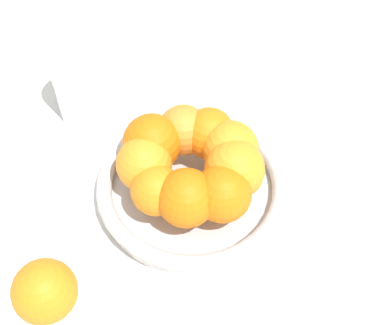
% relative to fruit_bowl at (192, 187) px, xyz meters
% --- Properties ---
extents(ground_plane, '(4.00, 4.00, 0.00)m').
position_rel_fruit_bowl_xyz_m(ground_plane, '(0.00, 0.00, -0.02)').
color(ground_plane, silver).
extents(fruit_bowl, '(0.27, 0.27, 0.04)m').
position_rel_fruit_bowl_xyz_m(fruit_bowl, '(0.00, 0.00, 0.00)').
color(fruit_bowl, silver).
rests_on(fruit_bowl, ground_plane).
extents(orange_pile, '(0.20, 0.19, 0.08)m').
position_rel_fruit_bowl_xyz_m(orange_pile, '(-0.00, -0.00, 0.06)').
color(orange_pile, orange).
rests_on(orange_pile, fruit_bowl).
extents(stray_orange, '(0.08, 0.08, 0.08)m').
position_rel_fruit_bowl_xyz_m(stray_orange, '(0.13, 0.20, 0.02)').
color(stray_orange, orange).
rests_on(stray_orange, ground_plane).
extents(drinking_glass, '(0.08, 0.08, 0.13)m').
position_rel_fruit_bowl_xyz_m(drinking_glass, '(0.21, -0.12, 0.05)').
color(drinking_glass, white).
rests_on(drinking_glass, ground_plane).
extents(napkin_folded, '(0.19, 0.19, 0.01)m').
position_rel_fruit_bowl_xyz_m(napkin_folded, '(-0.12, -0.26, -0.02)').
color(napkin_folded, white).
rests_on(napkin_folded, ground_plane).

